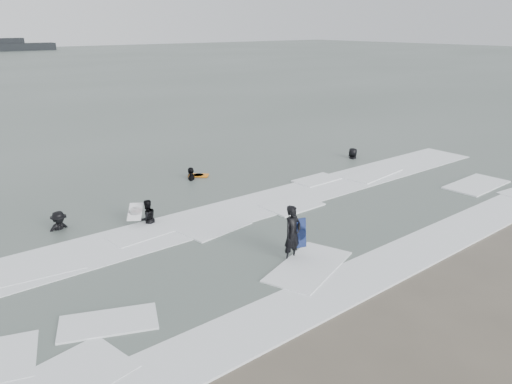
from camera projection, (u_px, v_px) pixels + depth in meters
ground at (356, 266)px, 15.49m from camera, size 320.00×320.00×0.00m
surfer_centre at (292, 260)px, 15.87m from camera, size 0.73×0.53×1.86m
surfer_wading at (148, 224)px, 18.72m from camera, size 0.74×0.58×1.51m
surfer_breaker at (60, 231)px, 18.06m from camera, size 1.11×0.73×1.62m
surfer_right_near at (191, 180)px, 23.96m from camera, size 0.96×1.11×1.79m
surfer_right_far at (352, 159)px, 27.65m from camera, size 0.99×1.04×1.78m
surf_foam at (278, 228)px, 18.21m from camera, size 30.03×9.06×0.09m
bodyboards at (205, 202)px, 19.55m from camera, size 6.08×10.13×1.25m
vessel_horizon at (7, 46)px, 133.75m from camera, size 24.76×4.42×3.36m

